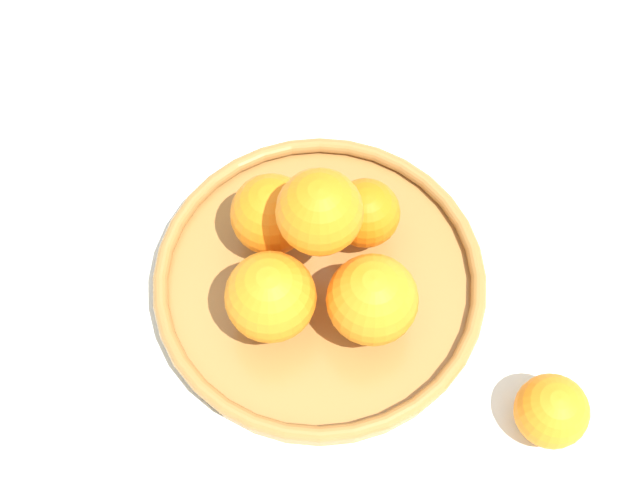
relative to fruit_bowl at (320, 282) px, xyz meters
The scene contains 4 objects.
ground_plane 0.02m from the fruit_bowl, ahead, with size 4.00×4.00×0.00m, color silver.
fruit_bowl is the anchor object (origin of this frame).
orange_pile 0.07m from the fruit_bowl, 134.37° to the left, with size 0.16×0.17×0.13m.
stray_orange 0.24m from the fruit_bowl, 123.23° to the right, with size 0.06×0.06×0.06m, color orange.
Camera 1 is at (-0.35, 0.00, 0.77)m, focal length 50.00 mm.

